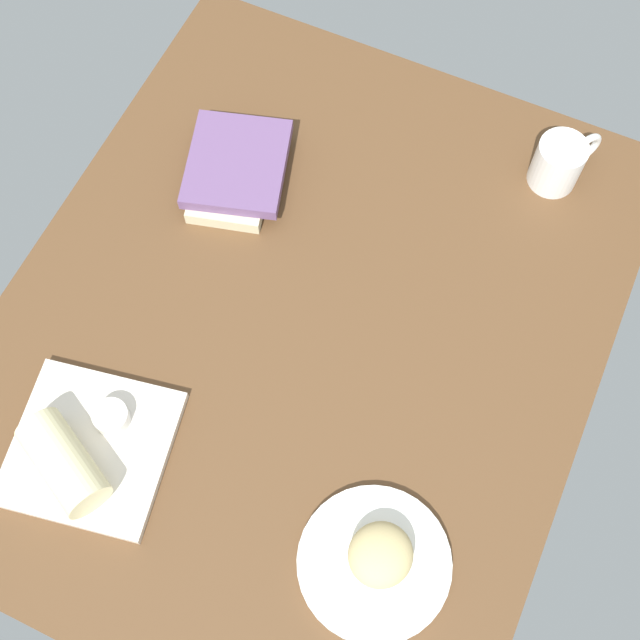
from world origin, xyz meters
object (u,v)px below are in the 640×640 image
at_px(book_stack, 236,170).
at_px(round_plate, 374,563).
at_px(square_plate, 91,448).
at_px(breakfast_wrap, 64,463).
at_px(scone_pastry, 381,555).
at_px(sauce_cup, 111,417).
at_px(coffee_mug, 560,162).

bearing_deg(book_stack, round_plate, -136.68).
relative_size(square_plate, breakfast_wrap, 1.55).
bearing_deg(book_stack, scone_pastry, -135.93).
relative_size(round_plate, square_plate, 0.95).
xyz_separation_m(sauce_cup, coffee_mug, (0.67, -0.45, 0.02)).
bearing_deg(round_plate, breakfast_wrap, 97.78).
bearing_deg(square_plate, round_plate, -87.18).
relative_size(scone_pastry, square_plate, 0.40).
bearing_deg(scone_pastry, book_stack, 44.07).
height_order(round_plate, breakfast_wrap, breakfast_wrap).
bearing_deg(square_plate, coffee_mug, -32.57).
relative_size(round_plate, book_stack, 0.93).
distance_m(round_plate, coffee_mug, 0.70).
distance_m(scone_pastry, book_stack, 0.66).
bearing_deg(sauce_cup, coffee_mug, -33.80).
bearing_deg(sauce_cup, square_plate, 167.64).
height_order(sauce_cup, coffee_mug, coffee_mug).
xyz_separation_m(scone_pastry, sauce_cup, (0.02, 0.43, -0.01)).
bearing_deg(sauce_cup, round_plate, -93.71).
height_order(scone_pastry, book_stack, scone_pastry).
relative_size(round_plate, breakfast_wrap, 1.47).
relative_size(square_plate, sauce_cup, 4.30).
height_order(round_plate, book_stack, book_stack).
xyz_separation_m(square_plate, book_stack, (0.50, 0.02, 0.02)).
height_order(square_plate, book_stack, book_stack).
bearing_deg(coffee_mug, book_stack, 114.60).
distance_m(round_plate, scone_pastry, 0.03).
distance_m(sauce_cup, breakfast_wrap, 0.09).
xyz_separation_m(breakfast_wrap, coffee_mug, (0.76, -0.47, -0.00)).
bearing_deg(book_stack, coffee_mug, -65.40).
distance_m(scone_pastry, breakfast_wrap, 0.45).
height_order(breakfast_wrap, book_stack, breakfast_wrap).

